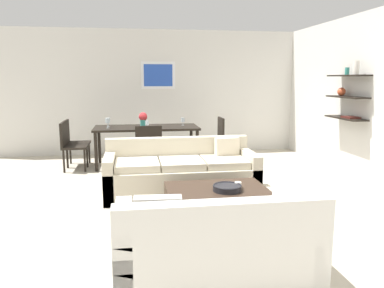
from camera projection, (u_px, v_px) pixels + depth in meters
name	position (u px, v px, depth m)	size (l,w,h in m)	color
ground_plane	(184.00, 201.00, 5.22)	(18.00, 18.00, 0.00)	#BCB29E
back_wall_unit	(175.00, 92.00, 8.47)	(8.40, 0.09, 2.70)	silver
right_wall_shelf_unit	(367.00, 98.00, 6.04)	(0.34, 8.20, 2.70)	silver
sofa_beige	(181.00, 174.00, 5.50)	(2.14, 0.90, 0.78)	beige
loveseat_white	(214.00, 245.00, 3.14)	(1.62, 0.90, 0.78)	white
coffee_table	(219.00, 207.00, 4.39)	(1.17, 1.02, 0.38)	#38281E
decorative_bowl	(227.00, 188.00, 4.36)	(0.33, 0.33, 0.07)	black
candle_jar	(238.00, 185.00, 4.47)	(0.08, 0.08, 0.07)	silver
dining_table	(146.00, 130.00, 7.24)	(1.96, 0.86, 0.75)	black
dining_chair_left_near	(70.00, 143.00, 6.87)	(0.44, 0.44, 0.88)	black
dining_chair_right_far	(215.00, 136.00, 7.67)	(0.44, 0.44, 0.88)	black
dining_chair_foot	(149.00, 147.00, 6.45)	(0.44, 0.44, 0.88)	black
dining_chair_left_far	(73.00, 140.00, 7.24)	(0.44, 0.44, 0.88)	black
wine_glass_left_near	(107.00, 121.00, 6.99)	(0.08, 0.08, 0.18)	silver
wine_glass_right_far	(183.00, 120.00, 7.42)	(0.07, 0.07, 0.15)	silver
wine_glass_left_far	(108.00, 120.00, 7.20)	(0.08, 0.08, 0.17)	silver
wine_glass_foot	(147.00, 123.00, 6.85)	(0.06, 0.06, 0.16)	silver
centerpiece_vase	(143.00, 119.00, 7.13)	(0.16, 0.16, 0.28)	teal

